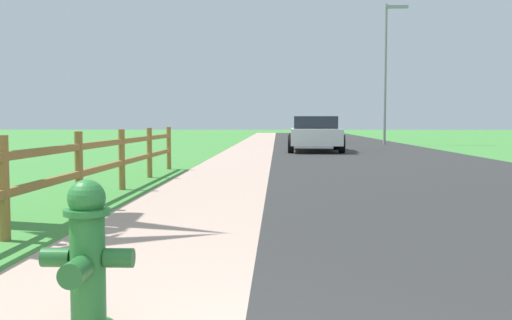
# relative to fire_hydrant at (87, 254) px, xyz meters

# --- Properties ---
(ground_plane) EXTENTS (120.00, 120.00, 0.00)m
(ground_plane) POSITION_rel_fire_hydrant_xyz_m (0.89, 23.32, -0.44)
(ground_plane) COLOR #428C3B
(road_asphalt) EXTENTS (7.00, 66.00, 0.01)m
(road_asphalt) POSITION_rel_fire_hydrant_xyz_m (4.39, 25.32, -0.43)
(road_asphalt) COLOR #2E2E2E
(road_asphalt) RESTS_ON ground
(curb_concrete) EXTENTS (6.00, 66.00, 0.01)m
(curb_concrete) POSITION_rel_fire_hydrant_xyz_m (-2.11, 25.32, -0.43)
(curb_concrete) COLOR tan
(curb_concrete) RESTS_ON ground
(grass_verge) EXTENTS (5.00, 66.00, 0.00)m
(grass_verge) POSITION_rel_fire_hydrant_xyz_m (-3.61, 25.32, -0.43)
(grass_verge) COLOR #428C3B
(grass_verge) RESTS_ON ground
(fire_hydrant) EXTENTS (0.52, 0.44, 0.86)m
(fire_hydrant) POSITION_rel_fire_hydrant_xyz_m (0.00, 0.00, 0.00)
(fire_hydrant) COLOR #287233
(fire_hydrant) RESTS_ON ground
(rail_fence) EXTENTS (0.11, 13.19, 1.06)m
(rail_fence) POSITION_rel_fire_hydrant_xyz_m (-1.62, 4.58, 0.18)
(rail_fence) COLOR olive
(rail_fence) RESTS_ON ground
(parked_suv_white) EXTENTS (2.24, 4.75, 1.40)m
(parked_suv_white) POSITION_rel_fire_hydrant_xyz_m (2.58, 20.30, 0.29)
(parked_suv_white) COLOR white
(parked_suv_white) RESTS_ON ground
(parked_car_black) EXTENTS (2.14, 4.31, 1.38)m
(parked_car_black) POSITION_rel_fire_hydrant_xyz_m (3.18, 30.49, 0.28)
(parked_car_black) COLOR black
(parked_car_black) RESTS_ON ground
(street_lamp) EXTENTS (1.17, 0.20, 7.17)m
(street_lamp) POSITION_rel_fire_hydrant_xyz_m (6.69, 27.04, 3.77)
(street_lamp) COLOR gray
(street_lamp) RESTS_ON ground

